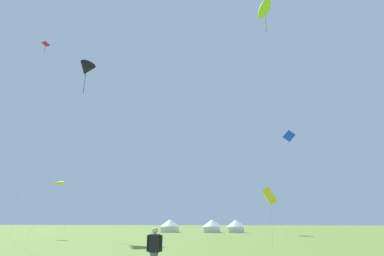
% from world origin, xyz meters
% --- Properties ---
extents(kite_red_diamond, '(1.81, 2.68, 31.79)m').
position_xyz_m(kite_red_diamond, '(-25.80, 34.38, 29.04)').
color(kite_red_diamond, red).
rests_on(kite_red_diamond, ground).
extents(kite_lime_parafoil, '(2.17, 3.41, 25.12)m').
position_xyz_m(kite_lime_parafoil, '(9.55, 23.65, 24.58)').
color(kite_lime_parafoil, '#99DB2D').
rests_on(kite_lime_parafoil, ground).
extents(kite_black_delta, '(4.75, 4.72, 32.87)m').
position_xyz_m(kite_black_delta, '(-23.27, 43.55, 30.93)').
color(kite_black_delta, black).
rests_on(kite_black_delta, ground).
extents(kite_blue_diamond, '(2.46, 1.43, 20.25)m').
position_xyz_m(kite_blue_diamond, '(16.35, 56.22, 18.74)').
color(kite_blue_diamond, blue).
rests_on(kite_blue_diamond, ground).
extents(kite_yellow_parafoil, '(3.19, 2.80, 7.32)m').
position_xyz_m(kite_yellow_parafoil, '(-18.41, 32.47, 6.96)').
color(kite_yellow_parafoil, yellow).
rests_on(kite_yellow_parafoil, ground).
extents(kite_yellow_box, '(3.55, 1.41, 7.57)m').
position_xyz_m(kite_yellow_box, '(10.67, 47.23, 6.10)').
color(kite_yellow_box, yellow).
rests_on(kite_yellow_box, ground).
extents(person_spectator, '(0.57, 0.28, 1.73)m').
position_xyz_m(person_spectator, '(2.86, 6.29, 0.85)').
color(person_spectator, '#565B66').
rests_on(person_spectator, ground).
extents(festival_tent_center, '(3.77, 3.77, 2.45)m').
position_xyz_m(festival_tent_center, '(-8.26, 55.45, 1.36)').
color(festival_tent_center, white).
rests_on(festival_tent_center, ground).
extents(festival_tent_right, '(3.71, 3.71, 2.41)m').
position_xyz_m(festival_tent_right, '(0.14, 55.45, 1.34)').
color(festival_tent_right, white).
rests_on(festival_tent_right, ground).
extents(festival_tent_left, '(3.63, 3.63, 2.36)m').
position_xyz_m(festival_tent_left, '(4.73, 55.45, 1.31)').
color(festival_tent_left, white).
rests_on(festival_tent_left, ground).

